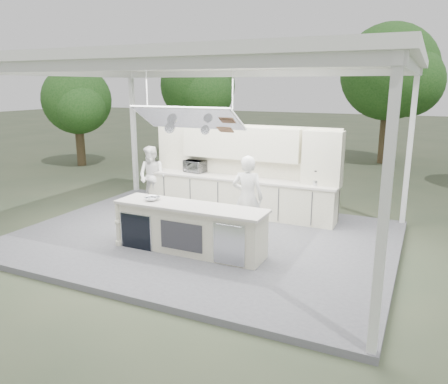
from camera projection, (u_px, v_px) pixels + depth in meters
The scene contains 12 objects.
ground at pixel (203, 241), 9.61m from camera, with size 90.00×90.00×0.00m, color #454A33.
stage_deck at pixel (203, 238), 9.60m from camera, with size 8.00×6.00×0.12m, color #5D5D62.
tent at pixel (201, 66), 8.71m from camera, with size 8.20×6.20×3.86m.
demo_island at pixel (189, 228), 8.59m from camera, with size 3.10×0.79×0.95m.
back_counter at pixel (238, 195), 11.14m from camera, with size 5.08×0.72×0.95m.
back_wall_unit at pixel (258, 157), 10.91m from camera, with size 5.05×0.48×2.25m.
tree_cluster at pixel (312, 86), 17.48m from camera, with size 19.55×9.40×5.85m.
head_chef at pixel (247, 198), 9.20m from camera, with size 0.66×0.43×1.81m, color white.
sous_chef at pixel (152, 177), 11.72m from camera, with size 0.80×0.62×1.64m, color white.
toaster_oven at pixel (195, 166), 11.63m from camera, with size 0.57×0.38×0.31m, color silver.
bowl_large at pixel (152, 198), 8.84m from camera, with size 0.28×0.28×0.07m, color silver.
bowl_small at pixel (151, 199), 8.78m from camera, with size 0.23×0.23×0.07m, color silver.
Camera 1 is at (4.27, -8.02, 3.35)m, focal length 35.00 mm.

